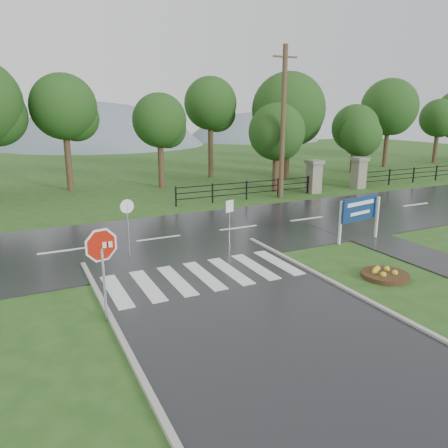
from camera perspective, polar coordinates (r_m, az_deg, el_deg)
ground at (r=11.13m, az=8.10°, el=-15.46°), size 120.00×120.00×0.00m
main_road at (r=19.53m, az=-8.51°, el=-1.98°), size 90.00×8.00×0.04m
walkway at (r=19.22m, az=22.63°, el=-3.27°), size 2.20×11.00×0.04m
crosswalk at (r=15.07m, az=-2.64°, el=-6.72°), size 6.50×2.80×0.02m
pillar_west at (r=30.55m, az=11.67°, el=6.20°), size 1.00×1.00×2.24m
pillar_east at (r=33.13m, az=17.20°, el=6.50°), size 1.00×1.00×2.24m
fence_west at (r=27.76m, az=2.96°, el=4.69°), size 9.58×0.08×1.20m
hills at (r=76.41m, az=-18.28°, el=-2.02°), size 102.00×48.00×48.00m
treeline at (r=33.02m, az=-14.34°, el=4.60°), size 83.20×5.20×10.00m
stop_sign at (r=11.86m, az=-15.66°, el=-3.75°), size 1.20×0.33×2.77m
estate_billboard at (r=19.60m, az=17.33°, el=1.66°), size 2.22×0.47×1.97m
flower_bed at (r=15.97m, az=20.28°, el=-6.17°), size 1.59×1.59×0.32m
reg_sign_small at (r=18.43m, az=0.73°, el=1.52°), size 0.41×0.13×1.88m
reg_sign_round at (r=16.93m, az=-12.46°, el=0.33°), size 0.54×0.10×2.31m
utility_pole_east at (r=28.09m, az=7.72°, el=12.96°), size 1.66×0.31×9.34m
entrance_tree_left at (r=30.25m, az=6.91°, el=11.80°), size 3.82×3.82×6.00m
entrance_tree_right at (r=34.92m, az=17.48°, el=10.86°), size 3.06×3.06×5.16m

